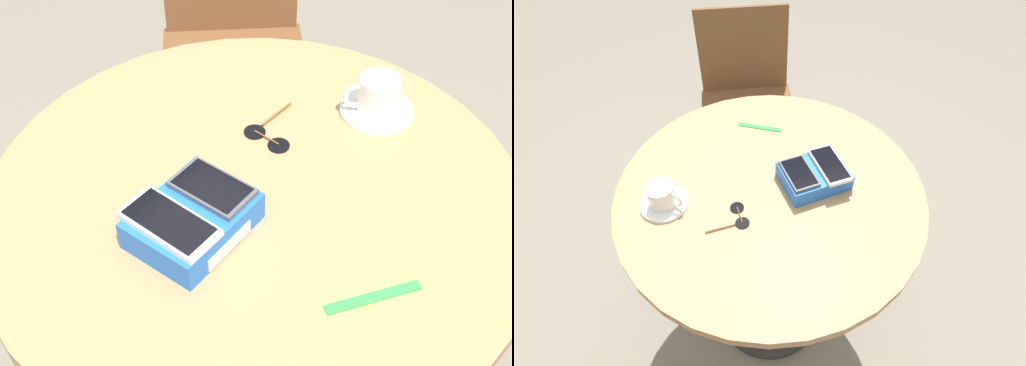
# 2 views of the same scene
# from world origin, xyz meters

# --- Properties ---
(ground_plane) EXTENTS (8.00, 8.00, 0.00)m
(ground_plane) POSITION_xyz_m (0.00, 0.00, 0.00)
(ground_plane) COLOR gray
(round_table) EXTENTS (0.86, 0.86, 0.78)m
(round_table) POSITION_xyz_m (0.00, 0.00, 0.63)
(round_table) COLOR #2D2D2D
(round_table) RESTS_ON ground_plane
(phone_box) EXTENTS (0.18, 0.14, 0.05)m
(phone_box) POSITION_xyz_m (-0.12, 0.02, 0.81)
(phone_box) COLOR blue
(phone_box) RESTS_ON round_table
(phone_white) EXTENTS (0.07, 0.15, 0.01)m
(phone_white) POSITION_xyz_m (-0.17, 0.03, 0.84)
(phone_white) COLOR silver
(phone_white) RESTS_ON phone_box
(phone_gray) EXTENTS (0.07, 0.12, 0.01)m
(phone_gray) POSITION_xyz_m (-0.07, 0.03, 0.84)
(phone_gray) COLOR #515156
(phone_gray) RESTS_ON phone_box
(saucer) EXTENTS (0.13, 0.13, 0.01)m
(saucer) POSITION_xyz_m (0.29, -0.05, 0.79)
(saucer) COLOR white
(saucer) RESTS_ON round_table
(coffee_cup) EXTENTS (0.08, 0.09, 0.06)m
(coffee_cup) POSITION_xyz_m (0.28, -0.05, 0.82)
(coffee_cup) COLOR white
(coffee_cup) RESTS_ON saucer
(lanyard_strap) EXTENTS (0.13, 0.10, 0.00)m
(lanyard_strap) POSITION_xyz_m (-0.07, -0.25, 0.79)
(lanyard_strap) COLOR green
(lanyard_strap) RESTS_ON round_table
(sunglasses) EXTENTS (0.12, 0.09, 0.01)m
(sunglasses) POSITION_xyz_m (0.12, 0.06, 0.79)
(sunglasses) COLOR black
(sunglasses) RESTS_ON round_table
(chair_far_side) EXTENTS (0.54, 0.54, 0.85)m
(chair_far_side) POSITION_xyz_m (-0.21, -0.82, 0.45)
(chair_far_side) COLOR brown
(chair_far_side) RESTS_ON ground_plane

